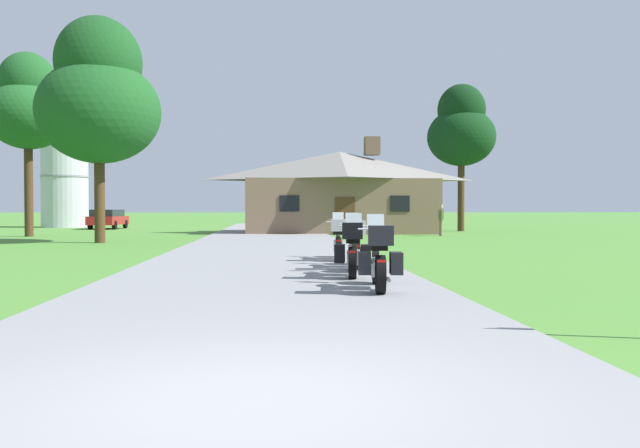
{
  "coord_description": "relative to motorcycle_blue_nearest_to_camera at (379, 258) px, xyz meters",
  "views": [
    {
      "loc": [
        0.19,
        -4.76,
        1.45
      ],
      "look_at": [
        2.1,
        21.71,
        0.84
      ],
      "focal_mm": 36.71,
      "sensor_mm": 36.0,
      "label": 1
    }
  ],
  "objects": [
    {
      "name": "tree_left_near",
      "position": [
        -9.18,
        17.46,
        5.59
      ],
      "size": [
        5.19,
        5.19,
        9.61
      ],
      "color": "#422D19",
      "rests_on": "ground"
    },
    {
      "name": "ground_plane",
      "position": [
        -1.99,
        13.73,
        -0.61
      ],
      "size": [
        500.0,
        500.0,
        0.0
      ],
      "primitive_type": "plane",
      "color": "#4C8433"
    },
    {
      "name": "bystander_olive_shirt_near_lodge",
      "position": [
        7.2,
        23.45,
        0.34
      ],
      "size": [
        0.26,
        0.55,
        1.69
      ],
      "rotation": [
        0.0,
        0.0,
        1.47
      ],
      "color": "#75664C",
      "rests_on": "ground"
    },
    {
      "name": "tree_left_far",
      "position": [
        -14.59,
        24.28,
        6.23
      ],
      "size": [
        4.21,
        4.21,
        9.64
      ],
      "color": "#422D19",
      "rests_on": "ground"
    },
    {
      "name": "motorcycle_red_farthest_in_row",
      "position": [
        -0.01,
        6.83,
        0.01
      ],
      "size": [
        0.68,
        2.08,
        1.3
      ],
      "rotation": [
        0.0,
        0.0,
        -0.09
      ],
      "color": "black",
      "rests_on": "asphalt_driveway"
    },
    {
      "name": "asphalt_driveway",
      "position": [
        -1.99,
        11.73,
        -0.58
      ],
      "size": [
        6.4,
        80.0,
        0.06
      ],
      "primitive_type": "cube",
      "color": "gray",
      "rests_on": "ground"
    },
    {
      "name": "parked_red_suv_far_left",
      "position": [
        -13.74,
        37.31,
        0.17
      ],
      "size": [
        2.04,
        4.67,
        1.4
      ],
      "rotation": [
        0.0,
        0.0,
        -0.04
      ],
      "color": "maroon",
      "rests_on": "ground"
    },
    {
      "name": "motorcycle_black_second_in_row",
      "position": [
        -0.15,
        2.32,
        0.0
      ],
      "size": [
        0.91,
        2.08,
        1.3
      ],
      "rotation": [
        0.0,
        0.0,
        -0.15
      ],
      "color": "black",
      "rests_on": "asphalt_driveway"
    },
    {
      "name": "metal_silo_distant",
      "position": [
        -18.15,
        41.77,
        3.84
      ],
      "size": [
        3.65,
        3.65,
        8.89
      ],
      "color": "#B2B7BC",
      "rests_on": "ground"
    },
    {
      "name": "motorcycle_orange_third_in_row",
      "position": [
        0.13,
        4.36,
        0.01
      ],
      "size": [
        0.66,
        2.08,
        1.3
      ],
      "rotation": [
        0.0,
        0.0,
        -0.06
      ],
      "color": "black",
      "rests_on": "asphalt_driveway"
    },
    {
      "name": "motorcycle_blue_nearest_to_camera",
      "position": [
        0.0,
        0.0,
        0.0
      ],
      "size": [
        0.85,
        2.08,
        1.3
      ],
      "rotation": [
        0.0,
        0.0,
        -0.1
      ],
      "color": "black",
      "rests_on": "asphalt_driveway"
    },
    {
      "name": "tree_right_of_lodge",
      "position": [
        10.49,
        30.94,
        6.04
      ],
      "size": [
        4.44,
        4.44,
        9.59
      ],
      "color": "#422D19",
      "rests_on": "ground"
    },
    {
      "name": "stone_lodge",
      "position": [
        2.24,
        28.58,
        1.93
      ],
      "size": [
        11.81,
        6.66,
        5.84
      ],
      "color": "brown",
      "rests_on": "ground"
    }
  ]
}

